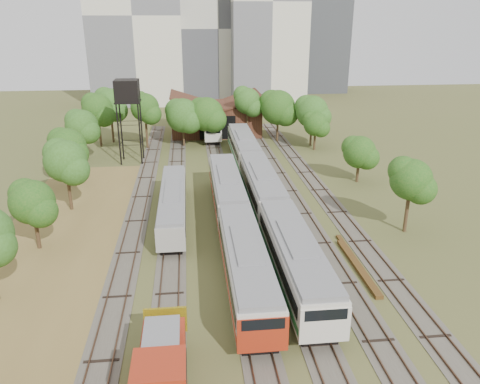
{
  "coord_description": "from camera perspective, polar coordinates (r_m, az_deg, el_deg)",
  "views": [
    {
      "loc": [
        -5.99,
        -28.64,
        20.11
      ],
      "look_at": [
        -0.74,
        18.75,
        2.5
      ],
      "focal_mm": 35.0,
      "sensor_mm": 36.0,
      "label": 1
    }
  ],
  "objects": [
    {
      "name": "tree_band_right",
      "position": [
        61.94,
        13.96,
        5.16
      ],
      "size": [
        5.5,
        35.95,
        7.57
      ],
      "color": "#382616",
      "rests_on": "ground"
    },
    {
      "name": "tree_band_left",
      "position": [
        56.38,
        -21.47,
        3.8
      ],
      "size": [
        7.1,
        64.59,
        8.79
      ],
      "color": "#382616",
      "rests_on": "ground"
    },
    {
      "name": "maintenance_shed",
      "position": [
        88.45,
        -3.0,
        9.04
      ],
      "size": [
        16.45,
        11.55,
        7.58
      ],
      "color": "#3D2216",
      "rests_on": "ground"
    },
    {
      "name": "water_tower",
      "position": [
        70.29,
        -13.58,
        11.64
      ],
      "size": [
        3.51,
        3.51,
        12.12
      ],
      "color": "black",
      "rests_on": "ground"
    },
    {
      "name": "shunter_locomotive",
      "position": [
        28.14,
        -9.49,
        -20.67
      ],
      "size": [
        2.84,
        8.1,
        3.71
      ],
      "color": "black",
      "rests_on": "ground"
    },
    {
      "name": "tower_far_right",
      "position": [
        144.42,
        10.25,
        17.55
      ],
      "size": [
        12.0,
        12.0,
        28.0
      ],
      "primitive_type": "cube",
      "color": "#3A3D41",
      "rests_on": "ground"
    },
    {
      "name": "tree_band_far",
      "position": [
        79.82,
        -2.81,
        10.0
      ],
      "size": [
        38.95,
        11.19,
        9.27
      ],
      "color": "#382616",
      "rests_on": "ground"
    },
    {
      "name": "railcar_red_set",
      "position": [
        44.54,
        -0.64,
        -3.59
      ],
      "size": [
        3.2,
        34.58,
        3.96
      ],
      "color": "black",
      "rests_on": "ground"
    },
    {
      "name": "railcar_rear",
      "position": [
        86.61,
        -3.57,
        8.09
      ],
      "size": [
        2.9,
        16.08,
        3.58
      ],
      "color": "black",
      "rests_on": "ground"
    },
    {
      "name": "old_grey_coach",
      "position": [
        50.0,
        -8.18,
        -1.4
      ],
      "size": [
        2.7,
        18.0,
        3.33
      ],
      "color": "black",
      "rests_on": "ground"
    },
    {
      "name": "tower_left",
      "position": [
        124.22,
        -12.66,
        20.23
      ],
      "size": [
        22.0,
        16.0,
        42.0
      ],
      "primitive_type": "cube",
      "color": "beige",
      "rests_on": "ground"
    },
    {
      "name": "tower_centre",
      "position": [
        128.9,
        -2.93,
        19.31
      ],
      "size": [
        20.0,
        18.0,
        36.0
      ],
      "primitive_type": "cube",
      "color": "beige",
      "rests_on": "ground"
    },
    {
      "name": "dry_grass_patch",
      "position": [
        43.48,
        -21.82,
        -8.85
      ],
      "size": [
        14.0,
        60.0,
        0.04
      ],
      "primitive_type": "cube",
      "color": "brown",
      "rests_on": "ground"
    },
    {
      "name": "rail_pile_far",
      "position": [
        44.35,
        13.18,
        -7.12
      ],
      "size": [
        0.43,
        6.81,
        0.22
      ],
      "primitive_type": "cube",
      "color": "brown",
      "rests_on": "ground"
    },
    {
      "name": "ground",
      "position": [
        35.5,
        4.67,
        -14.31
      ],
      "size": [
        240.0,
        240.0,
        0.0
      ],
      "primitive_type": "plane",
      "color": "#475123",
      "rests_on": "ground"
    },
    {
      "name": "rail_pile_near",
      "position": [
        41.94,
        14.17,
        -8.81
      ],
      "size": [
        0.65,
        9.71,
        0.32
      ],
      "primitive_type": "cube",
      "color": "brown",
      "rests_on": "ground"
    },
    {
      "name": "railcar_green_set",
      "position": [
        53.45,
        2.65,
        0.62
      ],
      "size": [
        3.28,
        52.08,
        4.06
      ],
      "color": "black",
      "rests_on": "ground"
    },
    {
      "name": "tracks",
      "position": [
        57.52,
        -0.61,
        -0.15
      ],
      "size": [
        24.6,
        80.0,
        0.19
      ],
      "color": "#4C473D",
      "rests_on": "ground"
    },
    {
      "name": "tower_right",
      "position": [
        122.34,
        3.34,
        22.07
      ],
      "size": [
        18.0,
        16.0,
        48.0
      ],
      "primitive_type": "cube",
      "color": "beige",
      "rests_on": "ground"
    }
  ]
}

